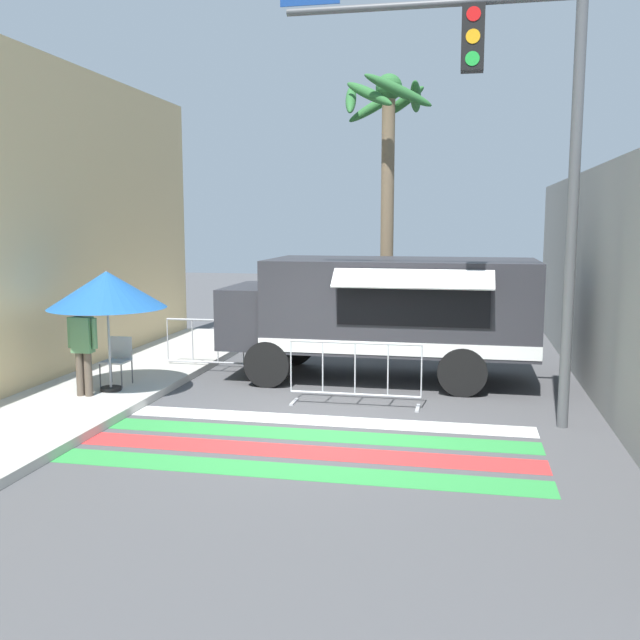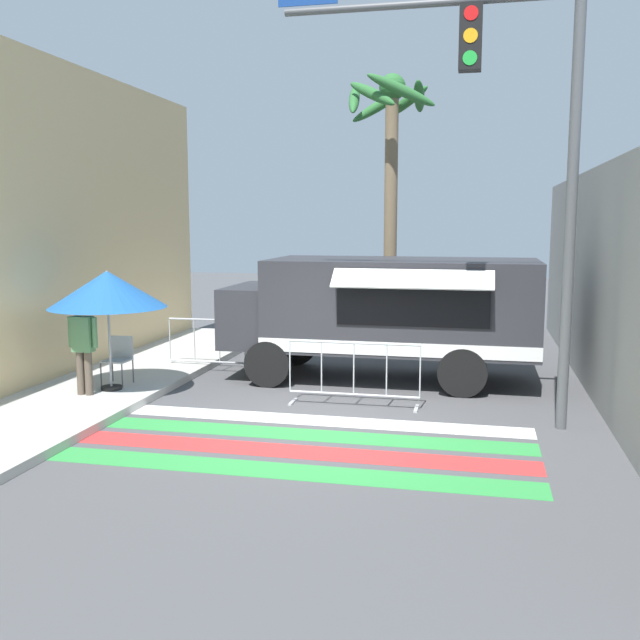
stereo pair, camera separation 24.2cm
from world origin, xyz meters
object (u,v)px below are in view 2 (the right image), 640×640
(palm_tree, at_px, (389,151))
(vendor_person, at_px, (83,343))
(traffic_signal_pole, at_px, (514,124))
(folding_chair, at_px, (119,355))
(barricade_side, at_px, (220,345))
(food_truck, at_px, (378,307))
(barricade_front, at_px, (354,374))
(patio_umbrella, at_px, (107,290))

(palm_tree, bearing_deg, vendor_person, -126.63)
(traffic_signal_pole, relative_size, palm_tree, 1.02)
(vendor_person, relative_size, palm_tree, 0.25)
(folding_chair, xyz_separation_m, palm_tree, (4.22, 4.98, 3.98))
(barricade_side, bearing_deg, food_truck, -0.23)
(barricade_front, relative_size, barricade_side, 1.01)
(barricade_side, bearing_deg, traffic_signal_pole, -26.19)
(palm_tree, bearing_deg, barricade_side, -134.98)
(barricade_front, bearing_deg, palm_tree, 91.09)
(food_truck, distance_m, palm_tree, 4.44)
(traffic_signal_pole, distance_m, patio_umbrella, 7.10)
(food_truck, distance_m, patio_umbrella, 4.98)
(patio_umbrella, bearing_deg, folding_chair, 100.74)
(folding_chair, bearing_deg, barricade_front, 14.32)
(food_truck, relative_size, patio_umbrella, 2.84)
(folding_chair, height_order, barricade_side, barricade_side)
(traffic_signal_pole, bearing_deg, barricade_front, 165.59)
(vendor_person, distance_m, barricade_side, 3.19)
(traffic_signal_pole, distance_m, barricade_front, 4.60)
(food_truck, bearing_deg, palm_tree, 93.87)
(patio_umbrella, bearing_deg, barricade_side, 65.58)
(vendor_person, bearing_deg, barricade_front, -3.98)
(food_truck, distance_m, barricade_front, 2.26)
(barricade_front, xyz_separation_m, palm_tree, (-0.10, 5.14, 4.09))
(barricade_front, relative_size, palm_tree, 0.35)
(traffic_signal_pole, height_order, barricade_front, traffic_signal_pole)
(folding_chair, relative_size, palm_tree, 0.13)
(food_truck, height_order, patio_umbrella, food_truck)
(vendor_person, xyz_separation_m, barricade_side, (1.34, 2.85, -0.48))
(barricade_front, height_order, barricade_side, same)
(folding_chair, relative_size, barricade_front, 0.39)
(patio_umbrella, xyz_separation_m, folding_chair, (-0.09, 0.47, -1.24))
(palm_tree, bearing_deg, folding_chair, -130.29)
(food_truck, height_order, palm_tree, palm_tree)
(vendor_person, height_order, palm_tree, palm_tree)
(patio_umbrella, xyz_separation_m, palm_tree, (4.13, 5.45, 2.74))
(food_truck, xyz_separation_m, patio_umbrella, (-4.34, -2.40, 0.48))
(traffic_signal_pole, relative_size, barricade_front, 2.94)
(vendor_person, bearing_deg, barricade_side, 51.31)
(traffic_signal_pole, height_order, patio_umbrella, traffic_signal_pole)
(food_truck, xyz_separation_m, barricade_front, (-0.11, -2.09, -0.87))
(patio_umbrella, bearing_deg, food_truck, 29.00)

